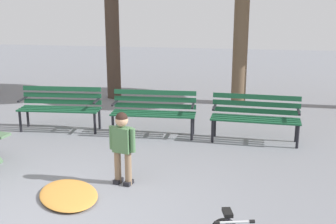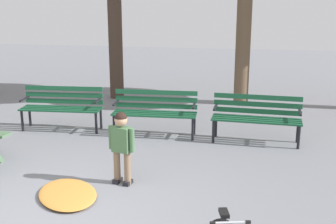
{
  "view_description": "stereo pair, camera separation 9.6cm",
  "coord_description": "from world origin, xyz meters",
  "px_view_note": "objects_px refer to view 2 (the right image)",
  "views": [
    {
      "loc": [
        2.17,
        -4.29,
        2.6
      ],
      "look_at": [
        1.09,
        2.15,
        0.85
      ],
      "focal_mm": 46.31,
      "sensor_mm": 36.0,
      "label": 1
    },
    {
      "loc": [
        2.27,
        -4.27,
        2.6
      ],
      "look_at": [
        1.09,
        2.15,
        0.85
      ],
      "focal_mm": 46.31,
      "sensor_mm": 36.0,
      "label": 2
    }
  ],
  "objects_px": {
    "child_standing": "(122,142)",
    "park_bench_left": "(155,109)",
    "park_bench_right": "(257,115)",
    "park_bench_far_left": "(62,104)"
  },
  "relations": [
    {
      "from": "park_bench_far_left",
      "to": "child_standing",
      "type": "distance_m",
      "value": 3.03
    },
    {
      "from": "child_standing",
      "to": "park_bench_left",
      "type": "bearing_deg",
      "value": 90.38
    },
    {
      "from": "park_bench_right",
      "to": "child_standing",
      "type": "height_order",
      "value": "child_standing"
    },
    {
      "from": "child_standing",
      "to": "park_bench_right",
      "type": "bearing_deg",
      "value": 49.97
    },
    {
      "from": "park_bench_far_left",
      "to": "child_standing",
      "type": "height_order",
      "value": "child_standing"
    },
    {
      "from": "park_bench_far_left",
      "to": "park_bench_left",
      "type": "height_order",
      "value": "same"
    },
    {
      "from": "park_bench_far_left",
      "to": "park_bench_right",
      "type": "height_order",
      "value": "same"
    },
    {
      "from": "park_bench_far_left",
      "to": "park_bench_left",
      "type": "bearing_deg",
      "value": -0.88
    },
    {
      "from": "park_bench_far_left",
      "to": "park_bench_right",
      "type": "relative_size",
      "value": 1.0
    },
    {
      "from": "park_bench_left",
      "to": "child_standing",
      "type": "height_order",
      "value": "child_standing"
    }
  ]
}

